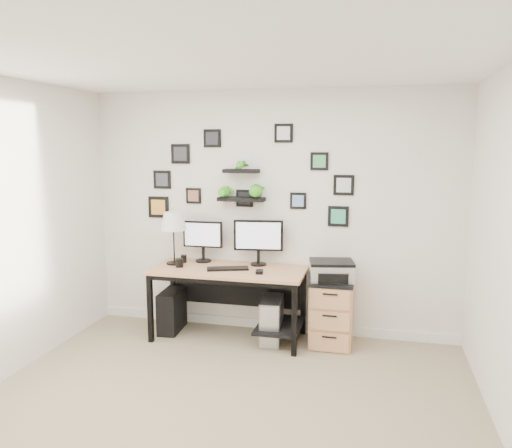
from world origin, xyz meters
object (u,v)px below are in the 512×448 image
(monitor_right, at_px, (258,239))
(file_cabinet, at_px, (332,312))
(monitor_left, at_px, (203,238))
(pc_tower_grey, at_px, (272,320))
(mug, at_px, (179,263))
(printer, at_px, (331,271))
(pc_tower_black, at_px, (172,311))
(desk, at_px, (232,280))
(table_lamp, at_px, (173,222))

(monitor_right, height_order, file_cabinet, monitor_right)
(monitor_left, distance_m, file_cabinet, 1.59)
(pc_tower_grey, bearing_deg, mug, -176.24)
(monitor_right, bearing_deg, pc_tower_grey, -47.97)
(pc_tower_grey, relative_size, printer, 0.97)
(pc_tower_grey, bearing_deg, printer, 8.43)
(pc_tower_black, bearing_deg, printer, -2.31)
(monitor_left, relative_size, pc_tower_grey, 0.95)
(desk, xyz_separation_m, monitor_right, (0.23, 0.19, 0.41))
(pc_tower_grey, xyz_separation_m, file_cabinet, (0.61, 0.08, 0.11))
(desk, bearing_deg, monitor_left, 152.84)
(mug, bearing_deg, pc_tower_grey, 3.76)
(file_cabinet, bearing_deg, pc_tower_grey, -172.28)
(monitor_right, distance_m, file_cabinet, 1.08)
(mug, xyz_separation_m, pc_tower_black, (-0.15, 0.11, -0.57))
(file_cabinet, xyz_separation_m, printer, (-0.01, 0.01, 0.43))
(mug, distance_m, pc_tower_grey, 1.14)
(monitor_left, relative_size, printer, 0.92)
(pc_tower_grey, relative_size, file_cabinet, 0.71)
(desk, height_order, monitor_right, monitor_right)
(desk, bearing_deg, file_cabinet, 3.21)
(monitor_left, relative_size, monitor_right, 0.86)
(pc_tower_grey, bearing_deg, pc_tower_black, 177.67)
(desk, height_order, pc_tower_black, desk)
(desk, relative_size, pc_tower_black, 3.57)
(monitor_right, height_order, table_lamp, table_lamp)
(pc_tower_black, height_order, file_cabinet, file_cabinet)
(monitor_left, bearing_deg, file_cabinet, -5.73)
(monitor_right, distance_m, table_lamp, 0.93)
(monitor_left, xyz_separation_m, table_lamp, (-0.27, -0.16, 0.19))
(mug, height_order, file_cabinet, mug)
(mug, xyz_separation_m, pc_tower_grey, (0.98, 0.06, -0.57))
(file_cabinet, distance_m, printer, 0.44)
(file_cabinet, relative_size, printer, 1.37)
(file_cabinet, bearing_deg, pc_tower_black, -178.79)
(desk, xyz_separation_m, table_lamp, (-0.66, 0.04, 0.58))
(monitor_right, xyz_separation_m, table_lamp, (-0.90, -0.15, 0.16))
(monitor_left, distance_m, printer, 1.44)
(printer, bearing_deg, file_cabinet, -20.67)
(table_lamp, distance_m, mug, 0.44)
(table_lamp, bearing_deg, pc_tower_black, -157.32)
(table_lamp, bearing_deg, file_cabinet, 0.71)
(desk, height_order, monitor_left, monitor_left)
(monitor_left, xyz_separation_m, printer, (1.42, -0.14, -0.24))
(monitor_right, relative_size, table_lamp, 0.93)
(file_cabinet, bearing_deg, printer, 159.33)
(monitor_left, relative_size, pc_tower_black, 1.01)
(pc_tower_black, distance_m, pc_tower_grey, 1.13)
(printer, bearing_deg, monitor_right, 170.90)
(mug, bearing_deg, printer, 5.53)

